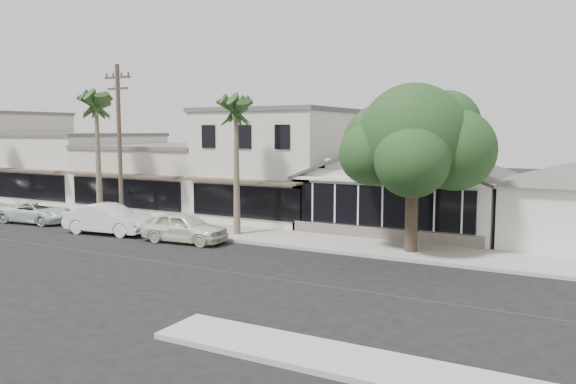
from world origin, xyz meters
The scene contains 14 objects.
ground centered at (0.00, 0.00, 0.00)m, with size 140.00×140.00×0.00m, color black.
sidewalk_north centered at (-8.00, 6.75, 0.07)m, with size 90.00×3.50×0.15m, color #9E9991.
corner_shop centered at (5.00, 12.47, 2.62)m, with size 10.40×8.60×5.10m.
side_cottage centered at (13.20, 11.50, 1.50)m, with size 6.00×6.00×3.00m, color silver.
row_building_near centered at (-3.00, 13.50, 3.25)m, with size 8.00×10.00×6.50m, color silver.
row_building_midnear centered at (-12.00, 13.50, 2.10)m, with size 10.00×10.00×4.20m, color beige.
row_building_midfar centered at (-22.50, 13.50, 2.50)m, with size 11.00×10.00×5.00m, color silver.
utility_pole centered at (-9.00, 5.20, 4.79)m, with size 1.80×0.24×9.00m.
car_0 centered at (-3.46, 3.80, 0.74)m, with size 1.76×4.37×1.49m, color silver.
car_1 centered at (-8.46, 3.68, 0.79)m, with size 1.67×4.79×1.58m, color white.
car_2 centered at (-14.83, 4.26, 0.64)m, with size 2.12×4.60×1.28m, color silver.
shade_tree centered at (6.96, 6.64, 4.92)m, with size 6.73×6.09×7.47m.
palm_east centered at (-2.05, 6.28, 6.48)m, with size 3.01×3.01×7.60m.
palm_mid centered at (-11.54, 6.00, 6.95)m, with size 3.41×3.41×8.12m.
Camera 1 is at (13.85, -17.47, 5.42)m, focal length 35.00 mm.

